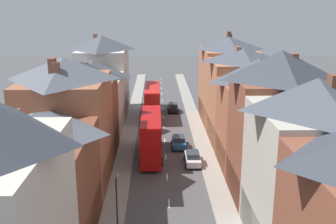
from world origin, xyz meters
name	(u,v)px	position (x,y,z in m)	size (l,w,h in m)	color
pavement_left	(129,136)	(-5.10, 38.00, 0.07)	(2.20, 104.00, 0.14)	gray
pavement_right	(200,135)	(5.10, 38.00, 0.07)	(2.20, 104.00, 0.14)	gray
centre_line_dashes	(165,141)	(0.00, 36.00, 0.01)	(0.14, 97.80, 0.01)	silver
terrace_row_left	(68,128)	(-10.19, 22.77, 6.19)	(8.00, 68.95, 14.67)	#935138
terrace_row_right	(270,128)	(10.19, 21.32, 6.44)	(8.00, 62.08, 14.41)	brown
double_decker_bus_lead	(151,135)	(-1.81, 30.12, 2.82)	(2.74, 10.80, 5.30)	#B70F0F
double_decker_bus_mid_street	(152,101)	(-1.81, 47.78, 2.82)	(2.74, 10.80, 5.30)	red
car_near_blue	(179,142)	(1.80, 33.29, 0.82)	(1.90, 3.99, 1.62)	#236093
car_near_silver	(193,158)	(3.10, 27.48, 0.81)	(1.90, 4.02, 1.60)	silver
car_parked_right_a	(173,107)	(1.80, 51.42, 0.80)	(1.90, 3.81, 1.58)	black
street_lamp	(117,205)	(-4.25, 11.96, 3.24)	(0.20, 1.12, 5.50)	black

